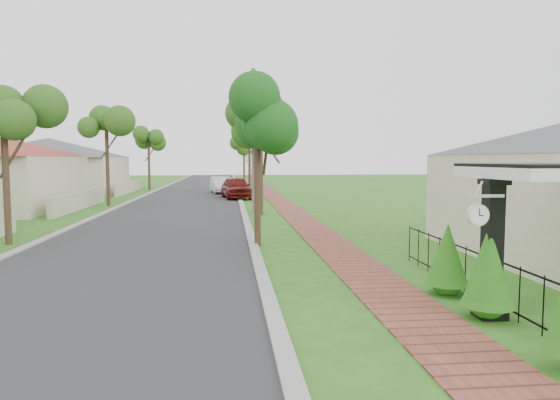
{
  "coord_description": "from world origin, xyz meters",
  "views": [
    {
      "loc": [
        -0.13,
        -9.39,
        2.87
      ],
      "look_at": [
        1.56,
        7.06,
        1.5
      ],
      "focal_mm": 32.0,
      "sensor_mm": 36.0,
      "label": 1
    }
  ],
  "objects_px": {
    "parked_car_red": "(236,188)",
    "parked_car_white": "(221,185)",
    "utility_pole": "(254,140)",
    "station_clock": "(478,213)",
    "near_tree": "(257,121)",
    "porch_post": "(492,256)"
  },
  "relations": [
    {
      "from": "utility_pole",
      "to": "station_clock",
      "type": "distance_m",
      "value": 19.45
    },
    {
      "from": "parked_car_red",
      "to": "parked_car_white",
      "type": "xyz_separation_m",
      "value": [
        -1.21,
        5.68,
        -0.11
      ]
    },
    {
      "from": "porch_post",
      "to": "parked_car_red",
      "type": "bearing_deg",
      "value": 98.5
    },
    {
      "from": "parked_car_white",
      "to": "utility_pole",
      "type": "xyz_separation_m",
      "value": [
        2.03,
        -14.69,
        3.22
      ]
    },
    {
      "from": "near_tree",
      "to": "utility_pole",
      "type": "relative_size",
      "value": 0.67
    },
    {
      "from": "porch_post",
      "to": "parked_car_red",
      "type": "xyz_separation_m",
      "value": [
        -4.15,
        27.76,
        -0.34
      ]
    },
    {
      "from": "utility_pole",
      "to": "station_clock",
      "type": "bearing_deg",
      "value": -81.55
    },
    {
      "from": "parked_car_white",
      "to": "station_clock",
      "type": "bearing_deg",
      "value": -90.52
    },
    {
      "from": "near_tree",
      "to": "utility_pole",
      "type": "bearing_deg",
      "value": 87.78
    },
    {
      "from": "parked_car_red",
      "to": "station_clock",
      "type": "height_order",
      "value": "station_clock"
    },
    {
      "from": "porch_post",
      "to": "station_clock",
      "type": "distance_m",
      "value": 1.04
    },
    {
      "from": "station_clock",
      "to": "utility_pole",
      "type": "bearing_deg",
      "value": 98.45
    },
    {
      "from": "near_tree",
      "to": "utility_pole",
      "type": "xyz_separation_m",
      "value": [
        0.42,
        10.78,
        -0.18
      ]
    },
    {
      "from": "utility_pole",
      "to": "station_clock",
      "type": "relative_size",
      "value": 11.95
    },
    {
      "from": "utility_pole",
      "to": "parked_car_white",
      "type": "bearing_deg",
      "value": 97.85
    },
    {
      "from": "near_tree",
      "to": "station_clock",
      "type": "distance_m",
      "value": 9.23
    },
    {
      "from": "near_tree",
      "to": "station_clock",
      "type": "bearing_deg",
      "value": -68.7
    },
    {
      "from": "porch_post",
      "to": "parked_car_white",
      "type": "distance_m",
      "value": 33.87
    },
    {
      "from": "parked_car_white",
      "to": "porch_post",
      "type": "bearing_deg",
      "value": -89.61
    },
    {
      "from": "near_tree",
      "to": "station_clock",
      "type": "xyz_separation_m",
      "value": [
        3.26,
        -8.37,
        -2.14
      ]
    },
    {
      "from": "near_tree",
      "to": "porch_post",
      "type": "bearing_deg",
      "value": -64.8
    },
    {
      "from": "near_tree",
      "to": "station_clock",
      "type": "relative_size",
      "value": 7.99
    }
  ]
}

